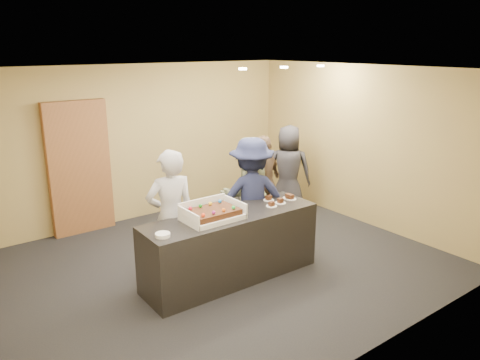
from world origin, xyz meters
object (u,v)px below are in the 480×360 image
(sheet_cake, at_px, (213,212))
(person_server_grey, at_px, (171,216))
(storage_cabinet, at_px, (79,168))
(person_brown_extra, at_px, (264,182))
(plate_stack, at_px, (163,235))
(person_dark_suit, at_px, (288,171))
(serving_counter, at_px, (231,247))
(cake_box, at_px, (212,215))
(person_sage_man, at_px, (246,193))
(person_navy_man, at_px, (252,197))

(sheet_cake, xyz_separation_m, person_server_grey, (-0.35, 0.45, -0.12))
(storage_cabinet, bearing_deg, person_brown_extra, -33.02)
(storage_cabinet, distance_m, person_brown_extra, 3.02)
(plate_stack, relative_size, person_dark_suit, 0.10)
(serving_counter, distance_m, sheet_cake, 0.62)
(cake_box, height_order, person_sage_man, person_sage_man)
(serving_counter, xyz_separation_m, sheet_cake, (-0.28, 0.00, 0.55))
(sheet_cake, bearing_deg, person_sage_man, 33.50)
(storage_cabinet, distance_m, cake_box, 2.86)
(serving_counter, relative_size, sheet_cake, 3.89)
(cake_box, height_order, person_brown_extra, person_brown_extra)
(cake_box, distance_m, person_navy_man, 1.06)
(cake_box, xyz_separation_m, person_dark_suit, (2.55, 1.35, -0.12))
(storage_cabinet, xyz_separation_m, person_server_grey, (0.37, -2.35, -0.20))
(person_dark_suit, bearing_deg, person_brown_extra, 60.35)
(storage_cabinet, bearing_deg, person_server_grey, -81.07)
(storage_cabinet, relative_size, cake_box, 3.01)
(cake_box, bearing_deg, serving_counter, -5.43)
(cake_box, bearing_deg, person_dark_suit, 27.84)
(sheet_cake, distance_m, person_server_grey, 0.58)
(person_sage_man, relative_size, person_dark_suit, 1.04)
(plate_stack, bearing_deg, person_dark_suit, 24.21)
(sheet_cake, height_order, plate_stack, sheet_cake)
(person_navy_man, bearing_deg, person_server_grey, 26.07)
(plate_stack, height_order, person_dark_suit, person_dark_suit)
(person_server_grey, bearing_deg, cake_box, 139.21)
(plate_stack, bearing_deg, cake_box, 10.66)
(person_brown_extra, distance_m, person_dark_suit, 0.78)
(cake_box, relative_size, person_dark_suit, 0.44)
(person_navy_man, xyz_separation_m, person_brown_extra, (0.83, 0.71, -0.08))
(storage_cabinet, distance_m, person_sage_man, 2.76)
(serving_counter, xyz_separation_m, cake_box, (-0.28, 0.03, 0.50))
(person_server_grey, xyz_separation_m, person_dark_suit, (2.90, 0.92, -0.06))
(sheet_cake, bearing_deg, cake_box, 89.03)
(cake_box, xyz_separation_m, person_navy_man, (0.97, 0.42, -0.07))
(person_server_grey, bearing_deg, person_navy_man, -170.12)
(storage_cabinet, height_order, person_navy_man, storage_cabinet)
(storage_cabinet, height_order, sheet_cake, storage_cabinet)
(sheet_cake, bearing_deg, storage_cabinet, 104.34)
(serving_counter, bearing_deg, storage_cabinet, 110.49)
(person_dark_suit, bearing_deg, person_server_grey, 62.06)
(serving_counter, height_order, cake_box, cake_box)
(person_server_grey, bearing_deg, sheet_cake, 137.47)
(serving_counter, height_order, person_brown_extra, person_brown_extra)
(person_navy_man, bearing_deg, person_sage_man, -84.20)
(serving_counter, relative_size, storage_cabinet, 1.11)
(sheet_cake, height_order, person_navy_man, person_navy_man)
(sheet_cake, relative_size, person_dark_suit, 0.37)
(plate_stack, bearing_deg, person_brown_extra, 26.44)
(person_server_grey, distance_m, person_navy_man, 1.32)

